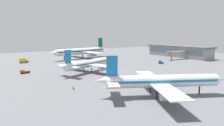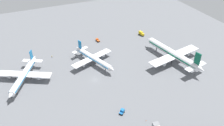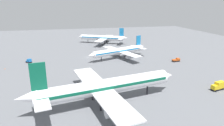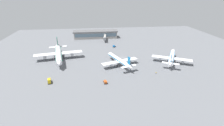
# 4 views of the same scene
# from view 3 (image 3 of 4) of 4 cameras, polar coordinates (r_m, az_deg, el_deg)

# --- Properties ---
(ground) EXTENTS (288.00, 288.00, 0.00)m
(ground) POSITION_cam_3_polar(r_m,az_deg,el_deg) (122.98, -6.91, 1.56)
(ground) COLOR slate
(airplane_at_gate) EXTENTS (32.57, 39.55, 12.48)m
(airplane_at_gate) POSITION_cam_3_polar(r_m,az_deg,el_deg) (119.60, 2.06, 3.48)
(airplane_at_gate) COLOR white
(airplane_at_gate) RESTS_ON ground
(airplane_taxiing) EXTENTS (43.93, 54.19, 16.55)m
(airplane_taxiing) POSITION_cam_3_polar(r_m,az_deg,el_deg) (65.30, -2.06, -6.78)
(airplane_taxiing) COLOR white
(airplane_taxiing) RESTS_ON ground
(airplane_distant) EXTENTS (32.82, 39.34, 13.05)m
(airplane_distant) POSITION_cam_3_polar(r_m,az_deg,el_deg) (164.42, -2.68, 7.24)
(airplane_distant) COLOR white
(airplane_distant) RESTS_ON ground
(pushback_tractor) EXTENTS (2.53, 4.55, 1.90)m
(pushback_tractor) POSITION_cam_3_polar(r_m,az_deg,el_deg) (119.35, 17.96, 0.86)
(pushback_tractor) COLOR black
(pushback_tractor) RESTS_ON ground
(baggage_tug) EXTENTS (3.75, 3.63, 2.30)m
(baggage_tug) POSITION_cam_3_polar(r_m,az_deg,el_deg) (120.29, -22.70, 0.57)
(baggage_tug) COLOR black
(baggage_tug) RESTS_ON ground
(catering_truck) EXTENTS (3.08, 5.86, 3.30)m
(catering_truck) POSITION_cam_3_polar(r_m,az_deg,el_deg) (86.93, 28.16, -5.78)
(catering_truck) COLOR black
(catering_truck) RESTS_ON ground
(ground_crew_worker) EXTENTS (0.54, 0.54, 1.67)m
(ground_crew_worker) POSITION_cam_3_polar(r_m,az_deg,el_deg) (150.21, 6.79, 4.70)
(ground_crew_worker) COLOR #1E2338
(ground_crew_worker) RESTS_ON ground
(safety_cone_near_gate) EXTENTS (0.44, 0.44, 0.60)m
(safety_cone_near_gate) POSITION_cam_3_polar(r_m,az_deg,el_deg) (114.25, -28.34, -1.43)
(safety_cone_near_gate) COLOR #EA590C
(safety_cone_near_gate) RESTS_ON ground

